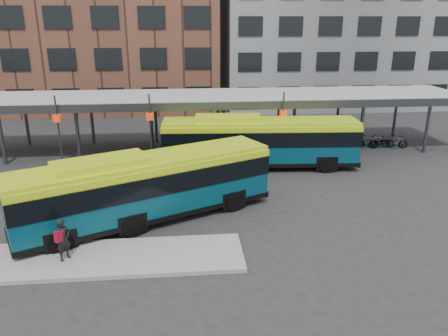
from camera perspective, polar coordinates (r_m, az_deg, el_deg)
ground at (r=21.36m, az=-2.74°, el=-7.29°), size 120.00×120.00×0.00m
boarding_island at (r=19.24m, az=-19.20°, el=-11.26°), size 14.00×3.00×0.18m
canopy at (r=32.52m, az=-4.09°, el=9.04°), size 40.00×6.53×4.80m
building_brick at (r=52.02m, az=-16.63°, el=19.83°), size 26.00×14.00×22.00m
building_grey at (r=53.87m, az=13.48°, el=18.95°), size 24.00×14.00×20.00m
bus_front at (r=21.35m, az=-10.17°, el=-2.30°), size 12.52×7.87×3.47m
bus_rear at (r=28.92m, az=4.62°, el=3.57°), size 12.86×3.46×3.51m
pedestrian at (r=18.78m, az=-20.28°, el=-8.74°), size 0.73×0.76×1.76m
bike_rack at (r=35.36m, az=18.31°, el=3.20°), size 6.16×1.34×1.03m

